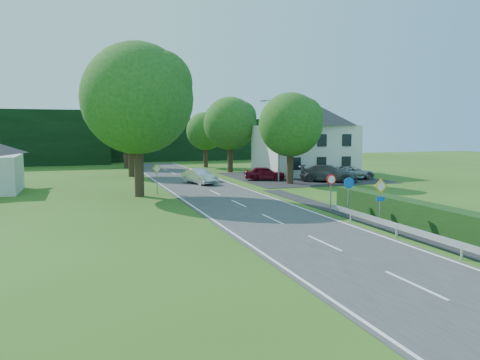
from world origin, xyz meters
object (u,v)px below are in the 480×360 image
object	(u,v)px
parked_car_grey	(329,173)
parasol	(294,168)
parked_car_red	(265,173)
moving_car	(199,176)
parked_car_silver_b	(351,173)
streetlight	(278,136)
motorcycle	(193,173)

from	to	relation	value
parked_car_grey	parasol	bearing A→B (deg)	45.24
parked_car_red	parked_car_grey	xyz separation A→B (m)	(5.35, -3.34, 0.12)
moving_car	parked_car_silver_b	world-z (taller)	moving_car
streetlight	parked_car_grey	distance (m)	6.18
parked_car_red	parked_car_grey	size ratio (longest dim) A/B	0.73
parked_car_grey	parked_car_silver_b	xyz separation A→B (m)	(3.35, 1.26, -0.13)
moving_car	parked_car_red	distance (m)	7.19
motorcycle	parked_car_red	size ratio (longest dim) A/B	0.53
parked_car_red	streetlight	bearing A→B (deg)	-137.09
motorcycle	moving_car	bearing A→B (deg)	-104.33
streetlight	parasol	size ratio (longest dim) A/B	3.69
moving_car	parked_car_grey	world-z (taller)	parked_car_grey
motorcycle	parked_car_grey	xyz separation A→B (m)	(11.79, -7.62, 0.25)
moving_car	motorcycle	xyz separation A→B (m)	(0.66, 5.41, -0.14)
motorcycle	parked_car_red	xyz separation A→B (m)	(6.43, -4.28, 0.13)
streetlight	parked_car_silver_b	size ratio (longest dim) A/B	1.62
streetlight	parked_car_grey	xyz separation A→B (m)	(4.69, -1.77, -3.61)
streetlight	moving_car	world-z (taller)	streetlight
moving_car	parasol	distance (m)	11.97
motorcycle	parked_car_grey	bearing A→B (deg)	-40.24
moving_car	parked_car_red	size ratio (longest dim) A/B	1.06
moving_car	parked_car_silver_b	xyz separation A→B (m)	(15.80, -0.95, -0.02)
streetlight	parked_car_red	size ratio (longest dim) A/B	1.96
streetlight	parked_car_red	distance (m)	4.10
motorcycle	streetlight	bearing A→B (deg)	-46.86
moving_car	streetlight	bearing A→B (deg)	-20.07
motorcycle	parked_car_red	distance (m)	7.73
moving_car	parked_car_silver_b	bearing A→B (deg)	-20.24
parked_car_silver_b	parasol	size ratio (longest dim) A/B	2.28
moving_car	parked_car_silver_b	distance (m)	15.82
motorcycle	parked_car_grey	world-z (taller)	parked_car_grey
parked_car_grey	parked_car_silver_b	distance (m)	3.58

